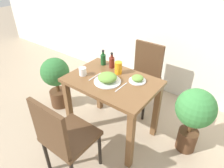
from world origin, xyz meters
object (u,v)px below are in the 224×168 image
(condiment_bottle, at_px, (103,59))
(chair_far, at_px, (143,74))
(juice_glass, at_px, (118,68))
(chair_near, at_px, (63,136))
(food_plate, at_px, (107,78))
(side_plate, at_px, (137,79))
(potted_plant_left, at_px, (56,78))
(potted_plant_right, at_px, (194,113))
(drink_cup, at_px, (83,71))
(sauce_bottle, at_px, (112,62))

(condiment_bottle, bearing_deg, chair_far, 57.24)
(juice_glass, bearing_deg, chair_near, -88.45)
(food_plate, bearing_deg, chair_near, -89.47)
(side_plate, distance_m, potted_plant_left, 1.20)
(chair_near, xyz_separation_m, potted_plant_right, (0.81, 0.99, -0.01))
(juice_glass, bearing_deg, potted_plant_right, 9.96)
(drink_cup, bearing_deg, condiment_bottle, 86.93)
(chair_far, height_order, sauce_bottle, sauce_bottle)
(sauce_bottle, bearing_deg, potted_plant_left, -162.10)
(condiment_bottle, bearing_deg, juice_glass, -13.95)
(drink_cup, distance_m, condiment_bottle, 0.33)
(side_plate, bearing_deg, food_plate, -140.65)
(side_plate, xyz_separation_m, condiment_bottle, (-0.51, 0.08, 0.04))
(chair_near, distance_m, condiment_bottle, 1.00)
(chair_near, height_order, drink_cup, chair_near)
(drink_cup, height_order, condiment_bottle, condiment_bottle)
(juice_glass, bearing_deg, side_plate, -4.27)
(drink_cup, height_order, potted_plant_left, drink_cup)
(condiment_bottle, relative_size, potted_plant_left, 0.26)
(food_plate, xyz_separation_m, drink_cup, (-0.30, -0.05, 0.00))
(chair_near, xyz_separation_m, chair_far, (0.01, 1.37, 0.00))
(chair_near, xyz_separation_m, potted_plant_left, (-0.91, 0.67, -0.06))
(condiment_bottle, distance_m, potted_plant_right, 1.14)
(juice_glass, height_order, potted_plant_left, juice_glass)
(chair_far, distance_m, potted_plant_right, 0.88)
(chair_near, relative_size, drink_cup, 10.24)
(juice_glass, height_order, condiment_bottle, condiment_bottle)
(food_plate, relative_size, sauce_bottle, 1.48)
(chair_far, bearing_deg, condiment_bottle, -122.76)
(chair_near, relative_size, sauce_bottle, 4.83)
(potted_plant_left, bearing_deg, sauce_bottle, 17.90)
(sauce_bottle, bearing_deg, drink_cup, -113.41)
(chair_near, relative_size, chair_far, 1.00)
(chair_near, bearing_deg, condiment_bottle, -72.63)
(food_plate, xyz_separation_m, juice_glass, (-0.02, 0.21, 0.02))
(drink_cup, xyz_separation_m, sauce_bottle, (0.14, 0.33, 0.03))
(drink_cup, distance_m, juice_glass, 0.38)
(chair_far, distance_m, food_plate, 0.79)
(chair_far, height_order, potted_plant_right, chair_far)
(potted_plant_right, bearing_deg, chair_near, -129.24)
(drink_cup, relative_size, potted_plant_left, 0.12)
(potted_plant_right, bearing_deg, chair_far, 154.37)
(side_plate, distance_m, juice_glass, 0.26)
(chair_near, distance_m, side_plate, 0.89)
(food_plate, distance_m, condiment_bottle, 0.39)
(chair_near, xyz_separation_m, side_plate, (0.23, 0.82, 0.26))
(juice_glass, distance_m, condiment_bottle, 0.27)
(side_plate, height_order, potted_plant_right, side_plate)
(chair_far, relative_size, potted_plant_left, 1.24)
(juice_glass, relative_size, sauce_bottle, 0.72)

